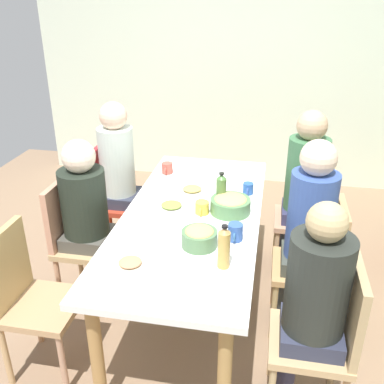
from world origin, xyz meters
name	(u,v)px	position (x,y,z in m)	size (l,w,h in m)	color
ground_plane	(192,309)	(0.00, 0.00, 0.00)	(5.72, 5.72, 0.00)	#8B6D53
wall_left	(235,64)	(-2.44, 0.00, 1.30)	(0.12, 4.34, 2.60)	silver
dining_table	(192,226)	(0.00, 0.00, 0.68)	(1.94, 0.85, 0.76)	white
chair_0	(77,236)	(0.00, -0.80, 0.51)	(0.40, 0.40, 0.90)	tan
person_0	(86,209)	(0.00, -0.71, 0.73)	(0.30, 0.30, 1.20)	#403743
chair_1	(318,261)	(0.00, 0.80, 0.51)	(0.40, 0.40, 0.90)	tan
person_1	(308,223)	(0.00, 0.71, 0.77)	(0.30, 0.30, 1.30)	#384045
chair_2	(327,333)	(0.65, 0.80, 0.51)	(0.40, 0.40, 0.90)	tan
person_2	(314,296)	(0.65, 0.71, 0.73)	(0.30, 0.30, 1.22)	#2D2C43
chair_3	(313,213)	(-0.65, 0.80, 0.51)	(0.40, 0.40, 0.90)	tan
person_3	(304,180)	(-0.65, 0.71, 0.77)	(0.30, 0.30, 1.30)	#2E3846
chair_4	(28,295)	(0.65, -0.80, 0.51)	(0.40, 0.40, 0.90)	tan
chair_5	(110,196)	(-0.65, -0.80, 0.51)	(0.40, 0.40, 0.90)	#B13622
person_5	(119,168)	(-0.65, -0.71, 0.76)	(0.30, 0.30, 1.29)	#292F4A
plate_0	(171,207)	(-0.04, -0.14, 0.78)	(0.24, 0.24, 0.04)	white
plate_1	(130,264)	(0.63, -0.20, 0.78)	(0.21, 0.21, 0.04)	silver
plate_2	(192,190)	(-0.31, -0.06, 0.78)	(0.23, 0.23, 0.04)	silver
bowl_0	(199,237)	(0.36, 0.11, 0.82)	(0.20, 0.20, 0.11)	#52784E
bowl_1	(230,204)	(-0.06, 0.23, 0.82)	(0.25, 0.25, 0.11)	#548250
cup_0	(248,189)	(-0.36, 0.32, 0.80)	(0.11, 0.07, 0.08)	#2A57A3
cup_1	(235,232)	(0.26, 0.30, 0.81)	(0.12, 0.08, 0.10)	#3358A6
cup_2	(167,168)	(-0.61, -0.31, 0.80)	(0.12, 0.08, 0.08)	#CE5245
cup_3	(202,208)	(-0.01, 0.06, 0.80)	(0.12, 0.09, 0.08)	yellow
bottle_0	(224,248)	(0.54, 0.27, 0.88)	(0.06, 0.06, 0.24)	tan
bottle_1	(221,191)	(-0.14, 0.16, 0.88)	(0.06, 0.06, 0.24)	#527B3C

